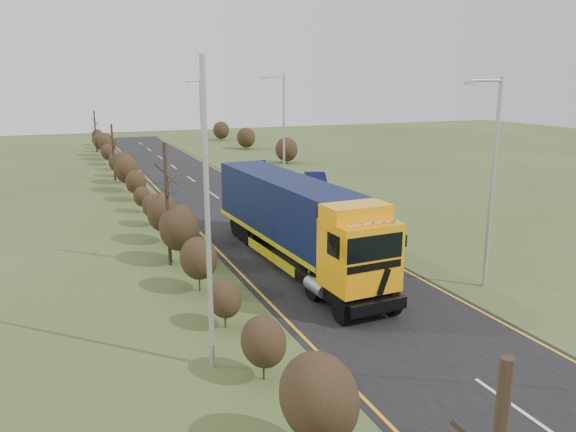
# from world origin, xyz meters

# --- Properties ---
(ground) EXTENTS (160.00, 160.00, 0.00)m
(ground) POSITION_xyz_m (0.00, 0.00, 0.00)
(ground) COLOR #3F4F21
(ground) RESTS_ON ground
(road) EXTENTS (8.00, 120.00, 0.02)m
(road) POSITION_xyz_m (0.00, 10.00, 0.01)
(road) COLOR black
(road) RESTS_ON ground
(layby) EXTENTS (6.00, 18.00, 0.02)m
(layby) POSITION_xyz_m (6.50, 20.00, 0.01)
(layby) COLOR #282624
(layby) RESTS_ON ground
(lane_markings) EXTENTS (7.52, 116.00, 0.01)m
(lane_markings) POSITION_xyz_m (0.00, 9.69, 0.03)
(lane_markings) COLOR gold
(lane_markings) RESTS_ON road
(hedgerow) EXTENTS (2.24, 102.04, 6.05)m
(hedgerow) POSITION_xyz_m (-6.00, 7.89, 1.62)
(hedgerow) COLOR black
(hedgerow) RESTS_ON ground
(lorry) EXTENTS (3.18, 15.48, 4.29)m
(lorry) POSITION_xyz_m (-0.80, 1.64, 2.43)
(lorry) COLOR black
(lorry) RESTS_ON ground
(car_red_hatchback) EXTENTS (2.30, 4.01, 1.29)m
(car_red_hatchback) POSITION_xyz_m (5.35, 19.49, 0.64)
(car_red_hatchback) COLOR maroon
(car_red_hatchback) RESTS_ON ground
(car_blue_sedan) EXTENTS (2.95, 4.87, 1.51)m
(car_blue_sedan) POSITION_xyz_m (8.44, 19.25, 0.76)
(car_blue_sedan) COLOR black
(car_blue_sedan) RESTS_ON ground
(streetlight_near) EXTENTS (1.92, 0.18, 9.03)m
(streetlight_near) POSITION_xyz_m (5.69, -4.20, 4.97)
(streetlight_near) COLOR #A3A6A9
(streetlight_near) RESTS_ON ground
(streetlight_mid) EXTENTS (1.97, 0.19, 9.29)m
(streetlight_mid) POSITION_xyz_m (5.68, 19.41, 5.13)
(streetlight_mid) COLOR #A3A6A9
(streetlight_mid) RESTS_ON ground
(streetlight_far) EXTENTS (1.89, 0.18, 8.87)m
(streetlight_far) POSITION_xyz_m (5.69, 47.04, 4.88)
(streetlight_far) COLOR #A3A6A9
(streetlight_far) RESTS_ON ground
(left_pole) EXTENTS (0.16, 0.16, 9.61)m
(left_pole) POSITION_xyz_m (-7.20, -6.61, 4.80)
(left_pole) COLOR #A3A6A9
(left_pole) RESTS_ON ground
(speed_sign) EXTENTS (0.65, 0.10, 2.34)m
(speed_sign) POSITION_xyz_m (4.20, 13.96, 1.64)
(speed_sign) COLOR #A3A6A9
(speed_sign) RESTS_ON ground
(warning_board) EXTENTS (0.64, 0.11, 1.68)m
(warning_board) POSITION_xyz_m (5.64, 25.03, 1.00)
(warning_board) COLOR #A3A6A9
(warning_board) RESTS_ON ground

